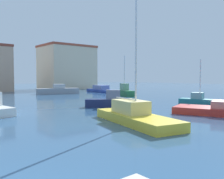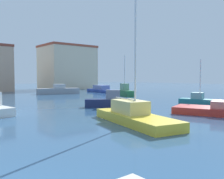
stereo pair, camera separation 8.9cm
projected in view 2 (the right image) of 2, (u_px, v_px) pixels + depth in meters
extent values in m
plane|color=#2D5175|center=(81.00, 101.00, 29.26)|extent=(160.00, 160.00, 0.00)
cube|color=#1E707A|center=(200.00, 102.00, 25.65)|extent=(2.44, 4.36, 0.60)
cube|color=#6B9CA2|center=(197.00, 96.00, 25.76)|extent=(1.19, 1.38, 0.68)
cylinder|color=silver|center=(200.00, 79.00, 25.52)|extent=(0.12, 0.12, 4.15)
cube|color=gray|center=(58.00, 91.00, 41.90)|extent=(7.33, 4.03, 0.96)
cube|color=#ADB0B5|center=(59.00, 86.00, 41.95)|extent=(2.19, 1.99, 0.71)
cube|color=#19234C|center=(107.00, 103.00, 23.52)|extent=(3.88, 3.60, 0.78)
cube|color=slate|center=(113.00, 95.00, 23.46)|extent=(1.52, 1.47, 0.91)
cube|color=#233D93|center=(104.00, 91.00, 46.69)|extent=(3.44, 8.83, 0.50)
cube|color=#6E7DB1|center=(101.00, 87.00, 47.39)|extent=(2.19, 3.44, 0.80)
cube|color=#28703D|center=(124.00, 93.00, 38.04)|extent=(2.82, 5.00, 0.83)
cube|color=gray|center=(124.00, 87.00, 37.99)|extent=(1.30, 1.52, 1.07)
cylinder|color=silver|center=(125.00, 73.00, 37.87)|extent=(0.12, 0.12, 5.37)
cube|color=gold|center=(135.00, 119.00, 15.40)|extent=(3.75, 7.51, 0.56)
cube|color=#DFCD77|center=(130.00, 107.00, 15.93)|extent=(2.05, 2.84, 0.84)
cylinder|color=silver|center=(135.00, 36.00, 15.13)|extent=(0.12, 0.12, 9.84)
cylinder|color=silver|center=(125.00, 99.00, 16.50)|extent=(0.64, 2.47, 0.08)
cube|color=beige|center=(67.00, 68.00, 59.29)|extent=(11.56, 9.36, 9.93)
cube|color=#9E4733|center=(67.00, 47.00, 59.02)|extent=(11.79, 9.55, 0.50)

